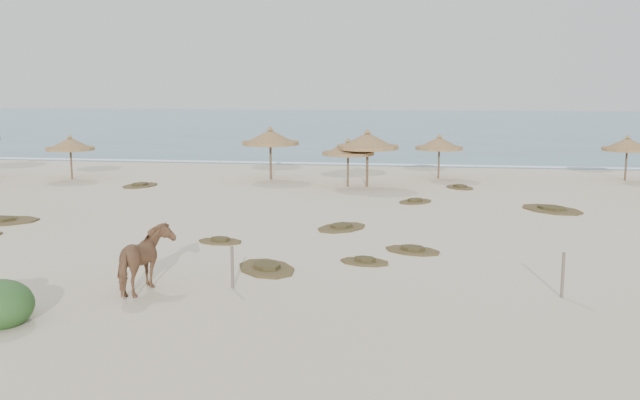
# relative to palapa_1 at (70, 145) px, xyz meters

# --- Properties ---
(ground) EXTENTS (160.00, 160.00, 0.00)m
(ground) POSITION_rel_palapa_1_xyz_m (12.89, -16.33, -1.87)
(ground) COLOR beige
(ground) RESTS_ON ground
(ocean) EXTENTS (200.00, 100.00, 0.01)m
(ocean) POSITION_rel_palapa_1_xyz_m (12.89, 58.67, -1.86)
(ocean) COLOR #2C6385
(ocean) RESTS_ON ground
(foam_line) EXTENTS (70.00, 0.60, 0.01)m
(foam_line) POSITION_rel_palapa_1_xyz_m (12.89, 9.67, -1.86)
(foam_line) COLOR white
(foam_line) RESTS_ON ground
(palapa_1) EXTENTS (2.58, 2.58, 2.40)m
(palapa_1) POSITION_rel_palapa_1_xyz_m (0.00, 0.00, 0.00)
(palapa_1) COLOR brown
(palapa_1) RESTS_ON ground
(palapa_2) EXTENTS (3.51, 3.51, 2.86)m
(palapa_2) POSITION_rel_palapa_1_xyz_m (10.62, 1.47, 0.36)
(palapa_2) COLOR brown
(palapa_2) RESTS_ON ground
(palapa_3) EXTENTS (3.89, 3.89, 2.90)m
(palapa_3) POSITION_rel_palapa_1_xyz_m (15.97, -0.54, 0.38)
(palapa_3) COLOR brown
(palapa_3) RESTS_ON ground
(palapa_4) EXTENTS (3.15, 3.15, 2.44)m
(palapa_4) POSITION_rel_palapa_1_xyz_m (15.02, -0.62, 0.03)
(palapa_4) COLOR brown
(palapa_4) RESTS_ON ground
(palapa_5) EXTENTS (2.69, 2.69, 2.42)m
(palapa_5) POSITION_rel_palapa_1_xyz_m (19.54, 3.23, 0.01)
(palapa_5) COLOR brown
(palapa_5) RESTS_ON ground
(palapa_6) EXTENTS (3.17, 3.17, 2.44)m
(palapa_6) POSITION_rel_palapa_1_xyz_m (29.34, 3.84, 0.03)
(palapa_6) COLOR brown
(palapa_6) RESTS_ON ground
(horse) EXTENTS (0.99, 1.96, 1.61)m
(horse) POSITION_rel_palapa_1_xyz_m (12.14, -19.57, -1.06)
(horse) COLOR brown
(horse) RESTS_ON ground
(fence_post_near) EXTENTS (0.10, 0.10, 1.07)m
(fence_post_near) POSITION_rel_palapa_1_xyz_m (14.15, -18.95, -1.33)
(fence_post_near) COLOR #64594B
(fence_post_near) RESTS_ON ground
(fence_post_far) EXTENTS (0.10, 0.10, 1.10)m
(fence_post_far) POSITION_rel_palapa_1_xyz_m (22.14, -18.54, -1.32)
(fence_post_far) COLOR #64594B
(fence_post_far) RESTS_ON ground
(scrub_2) EXTENTS (1.59, 1.16, 0.16)m
(scrub_2) POSITION_rel_palapa_1_xyz_m (12.34, -13.91, -1.81)
(scrub_2) COLOR brown
(scrub_2) RESTS_ON ground
(scrub_3) EXTENTS (2.28, 2.53, 0.16)m
(scrub_3) POSITION_rel_palapa_1_xyz_m (15.96, -11.11, -1.81)
(scrub_3) COLOR brown
(scrub_3) RESTS_ON ground
(scrub_4) EXTENTS (2.09, 1.78, 0.16)m
(scrub_4) POSITION_rel_palapa_1_xyz_m (18.51, -14.29, -1.81)
(scrub_4) COLOR brown
(scrub_4) RESTS_ON ground
(scrub_5) EXTENTS (3.17, 3.33, 0.16)m
(scrub_5) POSITION_rel_palapa_1_xyz_m (23.94, -6.17, -1.81)
(scrub_5) COLOR brown
(scrub_5) RESTS_ON ground
(scrub_6) EXTENTS (1.91, 2.47, 0.16)m
(scrub_6) POSITION_rel_palapa_1_xyz_m (4.70, -2.02, -1.81)
(scrub_6) COLOR brown
(scrub_6) RESTS_ON ground
(scrub_7) EXTENTS (1.95, 2.04, 0.16)m
(scrub_7) POSITION_rel_palapa_1_xyz_m (18.44, -4.99, -1.81)
(scrub_7) COLOR brown
(scrub_7) RESTS_ON ground
(scrub_9) EXTENTS (2.40, 2.64, 0.16)m
(scrub_9) POSITION_rel_palapa_1_xyz_m (14.58, -17.03, -1.81)
(scrub_9) COLOR brown
(scrub_9) RESTS_ON ground
(scrub_10) EXTENTS (1.84, 2.09, 0.16)m
(scrub_10) POSITION_rel_palapa_1_xyz_m (20.53, -0.33, -1.81)
(scrub_10) COLOR brown
(scrub_10) RESTS_ON ground
(scrub_12) EXTENTS (1.64, 1.28, 0.16)m
(scrub_12) POSITION_rel_palapa_1_xyz_m (17.19, -15.90, -1.81)
(scrub_12) COLOR brown
(scrub_12) RESTS_ON ground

